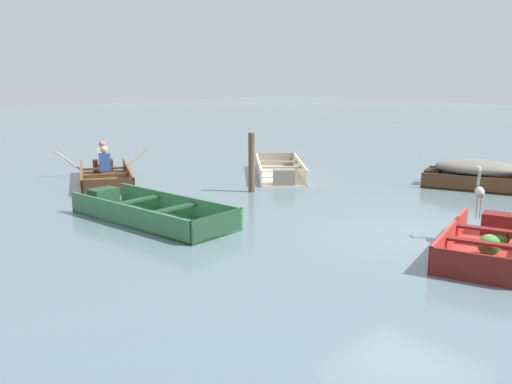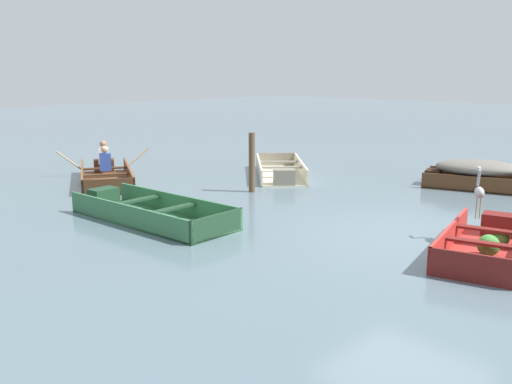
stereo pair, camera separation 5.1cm
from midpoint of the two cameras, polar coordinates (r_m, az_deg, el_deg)
name	(u,v)px [view 1 (the left image)]	position (r m, az deg, el deg)	size (l,w,h in m)	color
ground_plane	(412,238)	(10.01, 15.20, -4.46)	(80.00, 80.00, 0.00)	slate
dinghy_red_foreground	(490,244)	(9.55, 22.25, -4.80)	(2.90, 1.85, 0.41)	#AD2D28
skiff_green_near_moored	(147,212)	(11.03, -10.99, -1.99)	(1.50, 3.57, 0.41)	#387047
skiff_cream_mid_moored	(280,172)	(15.15, 2.30, 2.05)	(2.91, 3.02, 0.41)	beige
skiff_dark_varnish_far_moored	(476,171)	(14.69, 21.01, 1.93)	(1.90, 2.66, 0.69)	#4C2D19
rowboat_wooden_brown_with_crew	(105,174)	(15.07, -14.96, 1.77)	(2.89, 3.41, 0.93)	brown
heron_on_dinghy	(480,190)	(9.90, 21.32, 0.15)	(0.41, 0.34, 0.84)	olive
mooring_post	(252,163)	(13.17, -0.56, 2.96)	(0.15, 0.15, 1.38)	brown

